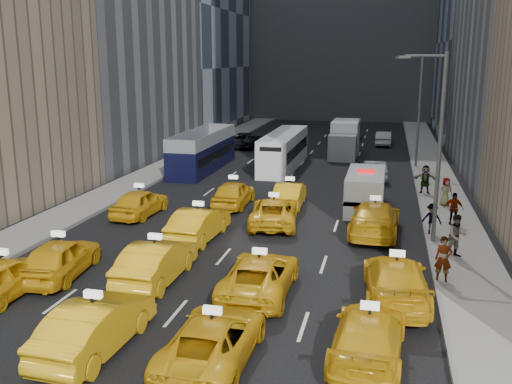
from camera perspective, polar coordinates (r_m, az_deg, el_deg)
ground at (r=18.93m, az=-10.23°, el=-14.35°), size 160.00×160.00×0.00m
sidewalk_west at (r=44.76m, az=-10.13°, el=1.93°), size 3.00×90.00×0.15m
sidewalk_east at (r=41.40m, az=17.71°, el=0.59°), size 3.00×90.00×0.15m
curb_west at (r=44.21m, az=-8.40°, el=1.87°), size 0.15×90.00×0.18m
curb_east at (r=41.30m, az=15.71°, el=0.71°), size 0.15×90.00×0.18m
streetlight_near at (r=27.69m, az=17.69°, el=4.77°), size 2.15×0.22×9.00m
streetlight_far at (r=47.54m, az=15.89°, el=8.19°), size 2.15×0.22×9.00m
taxi_4 at (r=23.39m, az=-23.94°, el=-7.77°), size 1.97×4.58×1.54m
taxi_5 at (r=18.35m, az=-15.77°, el=-12.76°), size 1.96×4.99×1.62m
taxi_6 at (r=17.21m, az=-4.33°, el=-14.49°), size 2.40×5.08×1.40m
taxi_7 at (r=17.62m, az=11.19°, el=-13.91°), size 2.34×5.17×1.47m
taxi_8 at (r=24.57m, az=-18.99°, el=-6.25°), size 2.36×4.88×1.61m
taxi_9 at (r=23.14m, az=-9.95°, el=-6.86°), size 1.80×5.03×1.65m
taxi_10 at (r=21.71m, az=0.37°, el=-8.29°), size 2.47×5.27×1.46m
taxi_11 at (r=21.67m, az=13.80°, el=-8.53°), size 2.61×5.67×1.61m
taxi_12 at (r=32.74m, az=-11.55°, el=-1.04°), size 2.07×4.63×1.55m
taxi_13 at (r=28.08m, az=-5.75°, el=-3.16°), size 1.96×4.94×1.60m
taxi_14 at (r=30.39m, az=1.80°, el=-1.99°), size 3.07×5.46×1.44m
taxi_15 at (r=29.33m, az=11.78°, el=-2.59°), size 2.57×5.86×1.68m
taxi_16 at (r=34.20m, az=-2.27°, el=-0.14°), size 1.86×4.62×1.57m
taxi_17 at (r=34.26m, az=3.40°, el=-0.22°), size 1.72×4.52×1.47m
nypd_van at (r=34.02m, az=10.86°, el=0.05°), size 2.39×5.63×2.38m
double_decker at (r=45.53m, az=-5.34°, el=4.11°), size 3.58×10.73×3.06m
city_bus at (r=46.38m, az=2.80°, el=4.18°), size 2.62×11.04×2.84m
box_truck at (r=52.44m, az=8.86°, el=5.24°), size 2.38×6.87×3.14m
misc_car_0 at (r=42.68m, az=11.73°, el=2.16°), size 2.01×4.38×1.39m
misc_car_1 at (r=56.95m, az=-1.04°, el=5.22°), size 2.70×5.53×1.51m
misc_car_2 at (r=62.71m, az=9.28°, el=5.86°), size 2.98×5.92×1.65m
misc_car_3 at (r=61.85m, az=3.62°, el=5.77°), size 2.01×4.13×1.36m
misc_car_4 at (r=59.85m, az=12.64°, el=5.26°), size 1.60×4.38×1.43m
pedestrian_0 at (r=23.57m, az=18.23°, el=-6.38°), size 0.70×0.49×1.81m
pedestrian_1 at (r=26.49m, az=19.45°, el=-4.17°), size 1.06×0.83×1.93m
pedestrian_2 at (r=29.62m, az=17.18°, el=-2.57°), size 1.07×0.64×1.55m
pedestrian_3 at (r=31.69m, az=19.15°, el=-1.56°), size 1.08×0.68×1.71m
pedestrian_4 at (r=35.59m, az=18.44°, el=0.04°), size 0.93×0.72×1.68m
pedestrian_5 at (r=38.47m, az=16.57°, el=1.24°), size 1.72×0.57×1.83m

